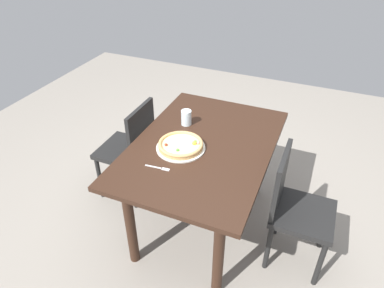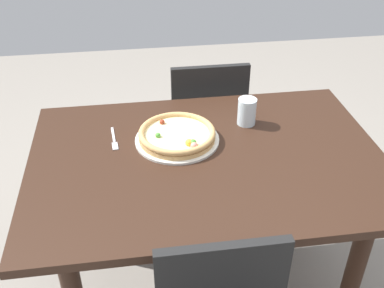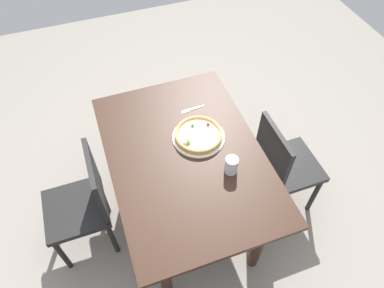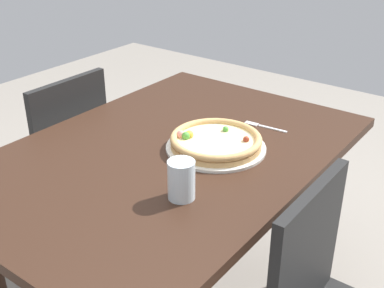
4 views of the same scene
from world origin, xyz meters
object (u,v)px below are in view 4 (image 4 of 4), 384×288
at_px(dining_table, 169,179).
at_px(pizza, 216,141).
at_px(fork, 262,126).
at_px(chair_far, 58,160).
at_px(plate, 216,147).
at_px(drinking_glass, 181,180).

height_order(dining_table, pizza, pizza).
bearing_deg(fork, chair_far, 14.60).
xyz_separation_m(plate, fork, (0.25, -0.04, -0.00)).
relative_size(plate, drinking_glass, 2.93).
relative_size(pizza, fork, 1.85).
xyz_separation_m(fork, drinking_glass, (-0.55, -0.06, 0.06)).
height_order(chair_far, plate, chair_far).
bearing_deg(pizza, drinking_glass, -163.04).
distance_m(chair_far, fork, 0.93).
bearing_deg(pizza, plate, -71.05).
bearing_deg(drinking_glass, chair_far, 73.96).
distance_m(chair_far, drinking_glass, 0.99).
xyz_separation_m(plate, pizza, (-0.00, 0.00, 0.03)).
distance_m(chair_far, plate, 0.85).
bearing_deg(plate, pizza, 108.95).
relative_size(pizza, drinking_glass, 2.67).
height_order(pizza, fork, pizza).
distance_m(plate, drinking_glass, 0.32).
height_order(dining_table, fork, fork).
bearing_deg(dining_table, plate, -50.36).
height_order(plate, pizza, pizza).
relative_size(plate, fork, 2.03).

